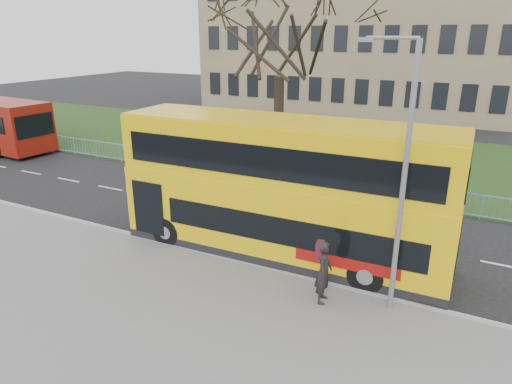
{
  "coord_description": "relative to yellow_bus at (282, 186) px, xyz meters",
  "views": [
    {
      "loc": [
        7.71,
        -13.71,
        7.53
      ],
      "look_at": [
        0.16,
        1.0,
        1.73
      ],
      "focal_mm": 32.0,
      "sensor_mm": 36.0,
      "label": 1
    }
  ],
  "objects": [
    {
      "name": "yellow_bus",
      "position": [
        0.0,
        0.0,
        0.0
      ],
      "size": [
        11.46,
        2.96,
        4.78
      ],
      "rotation": [
        0.0,
        0.0,
        0.02
      ],
      "color": "yellow",
      "rests_on": "ground"
    },
    {
      "name": "pedestrian",
      "position": [
        2.41,
        -2.41,
        -1.49
      ],
      "size": [
        0.56,
        0.76,
        1.91
      ],
      "primitive_type": "imported",
      "rotation": [
        0.0,
        0.0,
        1.73
      ],
      "color": "black",
      "rests_on": "pavement"
    },
    {
      "name": "bare_tree",
      "position": [
        -4.76,
        10.17,
        3.61
      ],
      "size": [
        8.53,
        8.53,
        12.19
      ],
      "primitive_type": null,
      "color": "black",
      "rests_on": "grass_verge"
    },
    {
      "name": "ground",
      "position": [
        -1.76,
        0.17,
        -2.56
      ],
      "size": [
        120.0,
        120.0,
        0.0
      ],
      "primitive_type": "plane",
      "color": "black",
      "rests_on": "ground"
    },
    {
      "name": "kerb",
      "position": [
        -1.76,
        -1.38,
        -2.49
      ],
      "size": [
        80.0,
        0.2,
        0.14
      ],
      "primitive_type": "cube",
      "color": "#949497",
      "rests_on": "ground"
    },
    {
      "name": "street_lamp",
      "position": [
        4.14,
        -1.82,
        1.58
      ],
      "size": [
        1.56,
        0.26,
        7.33
      ],
      "rotation": [
        0.0,
        0.0,
        -0.07
      ],
      "color": "gray",
      "rests_on": "pavement"
    },
    {
      "name": "pavement",
      "position": [
        -1.76,
        -6.58,
        -2.5
      ],
      "size": [
        80.0,
        10.5,
        0.12
      ],
      "primitive_type": "cube",
      "color": "slate",
      "rests_on": "ground"
    },
    {
      "name": "grass_verge",
      "position": [
        -1.76,
        14.47,
        -2.52
      ],
      "size": [
        80.0,
        15.4,
        0.08
      ],
      "primitive_type": "cube",
      "color": "#213714",
      "rests_on": "ground"
    },
    {
      "name": "guard_railing",
      "position": [
        -1.76,
        6.77,
        -2.01
      ],
      "size": [
        40.0,
        0.12,
        1.1
      ],
      "primitive_type": null,
      "color": "#73A9CD",
      "rests_on": "ground"
    },
    {
      "name": "civic_building",
      "position": [
        -6.76,
        35.17,
        4.44
      ],
      "size": [
        30.0,
        15.0,
        14.0
      ],
      "primitive_type": "cube",
      "color": "#786A4C",
      "rests_on": "ground"
    }
  ]
}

